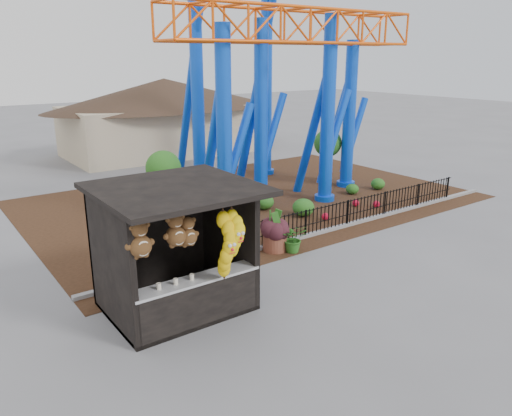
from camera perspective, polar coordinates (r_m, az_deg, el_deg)
ground at (r=13.30m, az=5.13°, el=-9.55°), size 120.00×120.00×0.00m
mulch_bed at (r=21.51m, az=-0.72°, el=1.02°), size 18.00×12.00×0.02m
curb at (r=17.83m, az=8.59°, el=-2.42°), size 18.00×0.18×0.12m
prize_booth at (r=11.81m, az=-8.83°, el=-5.07°), size 3.50×3.40×3.12m
picket_fence at (r=18.30m, az=10.67°, el=-0.55°), size 12.20×0.06×1.00m
roller_coaster at (r=21.52m, az=1.41°, el=18.37°), size 11.00×6.37×10.82m
terracotta_planter at (r=15.80m, az=2.15°, el=-3.85°), size 0.98×0.98×0.61m
planter_foliage at (r=15.59m, az=2.18°, el=-1.70°), size 0.70×0.70×0.64m
potted_plant at (r=15.69m, az=4.30°, el=-3.46°), size 1.02×0.95×0.92m
landscaping at (r=19.83m, az=5.20°, el=0.46°), size 9.22×3.01×0.68m
pavilion at (r=32.20m, az=-10.36°, el=11.64°), size 15.00×15.00×4.80m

